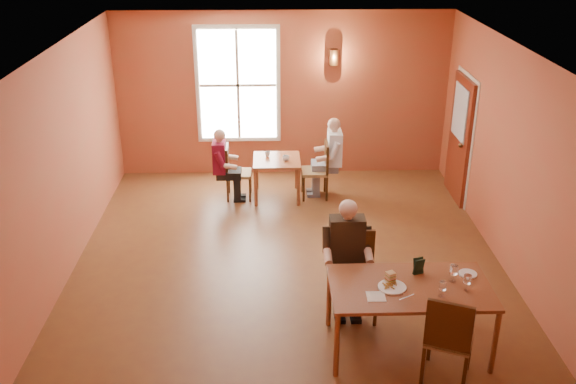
{
  "coord_description": "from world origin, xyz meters",
  "views": [
    {
      "loc": [
        -0.24,
        -7.8,
        4.64
      ],
      "look_at": [
        0.0,
        0.2,
        1.05
      ],
      "focal_mm": 40.0,
      "sensor_mm": 36.0,
      "label": 1
    }
  ],
  "objects_px": {
    "diner_white": "(317,160)",
    "diner_maroon": "(237,164)",
    "chair_diner_main": "(356,278)",
    "chair_empty": "(449,336)",
    "chair_diner_white": "(315,170)",
    "second_table": "(277,178)",
    "diner_main": "(357,268)",
    "main_table": "(408,317)",
    "chair_diner_maroon": "(239,172)"
  },
  "relations": [
    {
      "from": "chair_diner_white",
      "to": "chair_diner_main",
      "type": "bearing_deg",
      "value": -175.82
    },
    {
      "from": "chair_diner_white",
      "to": "diner_maroon",
      "type": "bearing_deg",
      "value": 90.0
    },
    {
      "from": "second_table",
      "to": "chair_diner_white",
      "type": "xyz_separation_m",
      "value": [
        0.65,
        0.0,
        0.14
      ]
    },
    {
      "from": "chair_diner_white",
      "to": "diner_white",
      "type": "distance_m",
      "value": 0.18
    },
    {
      "from": "diner_white",
      "to": "chair_diner_main",
      "type": "bearing_deg",
      "value": -176.3
    },
    {
      "from": "chair_empty",
      "to": "second_table",
      "type": "xyz_separation_m",
      "value": [
        -1.74,
        4.71,
        -0.18
      ]
    },
    {
      "from": "chair_diner_white",
      "to": "diner_white",
      "type": "height_order",
      "value": "diner_white"
    },
    {
      "from": "main_table",
      "to": "chair_diner_main",
      "type": "height_order",
      "value": "chair_diner_main"
    },
    {
      "from": "chair_diner_main",
      "to": "main_table",
      "type": "bearing_deg",
      "value": 127.57
    },
    {
      "from": "chair_diner_main",
      "to": "diner_white",
      "type": "bearing_deg",
      "value": -86.3
    },
    {
      "from": "chair_diner_main",
      "to": "diner_main",
      "type": "xyz_separation_m",
      "value": [
        0.0,
        -0.03,
        0.16
      ]
    },
    {
      "from": "main_table",
      "to": "diner_white",
      "type": "xyz_separation_m",
      "value": [
        -0.73,
        4.21,
        0.26
      ]
    },
    {
      "from": "diner_main",
      "to": "chair_empty",
      "type": "xyz_separation_m",
      "value": [
        0.83,
        -1.12,
        -0.17
      ]
    },
    {
      "from": "main_table",
      "to": "chair_empty",
      "type": "bearing_deg",
      "value": -56.67
    },
    {
      "from": "diner_main",
      "to": "diner_white",
      "type": "bearing_deg",
      "value": -86.33
    },
    {
      "from": "chair_diner_maroon",
      "to": "diner_maroon",
      "type": "distance_m",
      "value": 0.15
    },
    {
      "from": "chair_empty",
      "to": "diner_white",
      "type": "bearing_deg",
      "value": 125.67
    },
    {
      "from": "chair_diner_white",
      "to": "diner_white",
      "type": "relative_size",
      "value": 0.73
    },
    {
      "from": "second_table",
      "to": "diner_white",
      "type": "relative_size",
      "value": 0.59
    },
    {
      "from": "diner_main",
      "to": "chair_diner_white",
      "type": "relative_size",
      "value": 1.42
    },
    {
      "from": "chair_diner_main",
      "to": "diner_white",
      "type": "distance_m",
      "value": 3.57
    },
    {
      "from": "chair_empty",
      "to": "second_table",
      "type": "relative_size",
      "value": 1.34
    },
    {
      "from": "main_table",
      "to": "chair_diner_white",
      "type": "xyz_separation_m",
      "value": [
        -0.76,
        4.21,
        0.08
      ]
    },
    {
      "from": "diner_white",
      "to": "main_table",
      "type": "bearing_deg",
      "value": -170.16
    },
    {
      "from": "diner_main",
      "to": "chair_diner_white",
      "type": "xyz_separation_m",
      "value": [
        -0.26,
        3.59,
        -0.21
      ]
    },
    {
      "from": "diner_white",
      "to": "diner_maroon",
      "type": "height_order",
      "value": "diner_white"
    },
    {
      "from": "main_table",
      "to": "chair_diner_white",
      "type": "distance_m",
      "value": 4.28
    },
    {
      "from": "chair_diner_main",
      "to": "diner_main",
      "type": "distance_m",
      "value": 0.17
    },
    {
      "from": "chair_empty",
      "to": "diner_maroon",
      "type": "distance_m",
      "value": 5.3
    },
    {
      "from": "chair_empty",
      "to": "chair_diner_white",
      "type": "xyz_separation_m",
      "value": [
        -1.09,
        4.71,
        -0.04
      ]
    },
    {
      "from": "chair_empty",
      "to": "chair_diner_maroon",
      "type": "relative_size",
      "value": 1.13
    },
    {
      "from": "main_table",
      "to": "chair_diner_main",
      "type": "relative_size",
      "value": 1.65
    },
    {
      "from": "main_table",
      "to": "chair_diner_main",
      "type": "xyz_separation_m",
      "value": [
        -0.5,
        0.65,
        0.12
      ]
    },
    {
      "from": "diner_main",
      "to": "chair_diner_main",
      "type": "bearing_deg",
      "value": -90.0
    },
    {
      "from": "diner_maroon",
      "to": "main_table",
      "type": "bearing_deg",
      "value": 26.41
    },
    {
      "from": "diner_main",
      "to": "chair_diner_white",
      "type": "distance_m",
      "value": 3.6
    },
    {
      "from": "diner_white",
      "to": "chair_diner_white",
      "type": "bearing_deg",
      "value": 90.0
    },
    {
      "from": "chair_diner_main",
      "to": "diner_maroon",
      "type": "distance_m",
      "value": 3.9
    },
    {
      "from": "second_table",
      "to": "chair_diner_maroon",
      "type": "relative_size",
      "value": 0.84
    },
    {
      "from": "main_table",
      "to": "diner_main",
      "type": "relative_size",
      "value": 1.26
    },
    {
      "from": "main_table",
      "to": "diner_maroon",
      "type": "bearing_deg",
      "value": 116.41
    },
    {
      "from": "diner_main",
      "to": "diner_white",
      "type": "relative_size",
      "value": 1.04
    },
    {
      "from": "chair_empty",
      "to": "diner_maroon",
      "type": "bearing_deg",
      "value": 140.18
    },
    {
      "from": "main_table",
      "to": "diner_white",
      "type": "relative_size",
      "value": 1.32
    },
    {
      "from": "chair_diner_main",
      "to": "chair_empty",
      "type": "height_order",
      "value": "chair_diner_main"
    },
    {
      "from": "diner_white",
      "to": "diner_main",
      "type": "bearing_deg",
      "value": -176.33
    },
    {
      "from": "diner_main",
      "to": "chair_diner_maroon",
      "type": "bearing_deg",
      "value": -66.5
    },
    {
      "from": "diner_white",
      "to": "chair_diner_maroon",
      "type": "bearing_deg",
      "value": 90.0
    },
    {
      "from": "chair_diner_main",
      "to": "chair_diner_white",
      "type": "xyz_separation_m",
      "value": [
        -0.26,
        3.56,
        -0.04
      ]
    },
    {
      "from": "chair_diner_white",
      "to": "chair_diner_maroon",
      "type": "height_order",
      "value": "chair_diner_white"
    }
  ]
}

